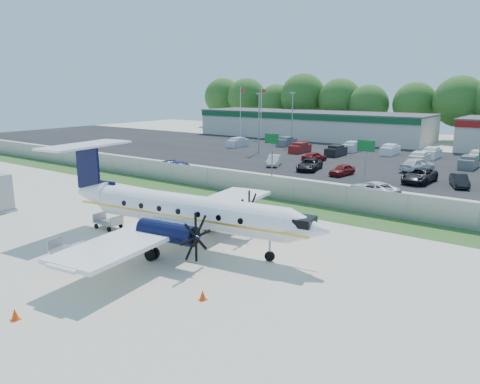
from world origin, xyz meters
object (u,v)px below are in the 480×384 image
Objects in this scene: aircraft at (184,210)px; baggage_cart_near at (108,222)px; baggage_cart_far at (69,249)px; pushback_tug at (152,209)px.

baggage_cart_near is at bearing -174.69° from aircraft.
aircraft is 7.29m from baggage_cart_far.
aircraft is 8.39× the size of baggage_cart_far.
baggage_cart_near is 5.96m from baggage_cart_far.
aircraft is at bearing 5.31° from baggage_cart_near.
pushback_tug is at bearing 153.19° from aircraft.
aircraft reaches higher than baggage_cart_far.
baggage_cart_near is 0.85× the size of baggage_cart_far.
baggage_cart_near is at bearing 119.38° from baggage_cart_far.
baggage_cart_near is at bearing -93.26° from pushback_tug.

